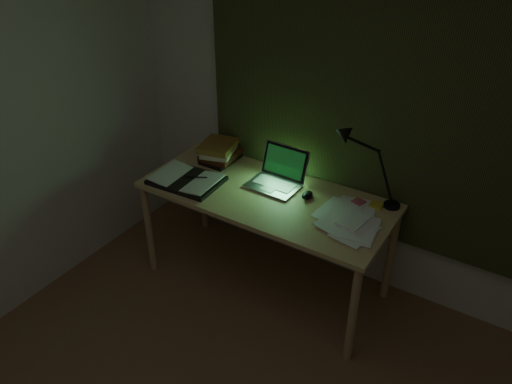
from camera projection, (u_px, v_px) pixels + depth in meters
wall_back at (369, 113)px, 3.04m from camera, size 3.50×0.00×2.50m
curtain at (370, 83)px, 2.91m from camera, size 2.20×0.06×2.00m
desk at (265, 240)px, 3.40m from camera, size 1.63×0.71×0.74m
laptop at (273, 171)px, 3.21m from camera, size 0.34×0.38×0.24m
open_textbook at (187, 179)px, 3.32m from camera, size 0.47×0.35×0.04m
book_stack at (219, 152)px, 3.55m from camera, size 0.26×0.30×0.14m
loose_papers at (347, 217)px, 2.96m from camera, size 0.35×0.36×0.02m
mouse at (307, 195)px, 3.15m from camera, size 0.07×0.11×0.04m
sticky_yellow at (377, 205)px, 3.08m from camera, size 0.08×0.08×0.02m
sticky_pink at (358, 202)px, 3.11m from camera, size 0.09×0.09×0.01m
desk_lamp at (398, 168)px, 2.93m from camera, size 0.42×0.36×0.54m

